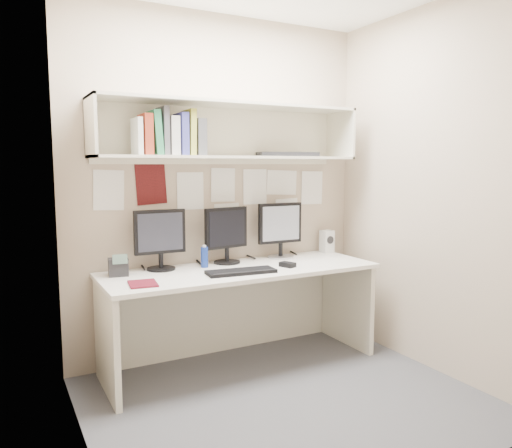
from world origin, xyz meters
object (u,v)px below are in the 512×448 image
monitor_left (160,237)px  maroon_notebook (143,284)px  monitor_center (226,232)px  monitor_right (280,228)px  desk_phone (118,267)px  speaker (327,241)px  desk (241,316)px  keyboard (241,272)px

monitor_left → maroon_notebook: (-0.24, -0.38, -0.23)m
monitor_center → monitor_right: monitor_right is taller
maroon_notebook → monitor_right: bearing=25.0°
monitor_center → desk_phone: size_ratio=2.73×
speaker → maroon_notebook: (-1.71, -0.41, -0.09)m
monitor_right → maroon_notebook: monitor_right is taller
desk → maroon_notebook: (-0.77, -0.17, 0.37)m
monitor_right → maroon_notebook: size_ratio=2.13×
maroon_notebook → monitor_left: bearing=66.1°
monitor_right → speaker: bearing=3.5°
monitor_center → keyboard: monitor_center is taller
desk → monitor_right: (0.46, 0.22, 0.61)m
speaker → keyboard: bearing=-159.4°
maroon_notebook → desk_phone: (-0.08, 0.33, 0.06)m
desk → monitor_left: (-0.53, 0.22, 0.60)m
monitor_left → maroon_notebook: size_ratio=2.07×
monitor_left → speaker: size_ratio=2.28×
desk_phone → maroon_notebook: bearing=-68.4°
speaker → monitor_right: bearing=-178.5°
monitor_left → monitor_center: size_ratio=1.01×
desk_phone → keyboard: bearing=-14.6°
speaker → desk: bearing=-166.7°
desk → monitor_center: size_ratio=4.71×
desk → speaker: (0.94, 0.24, 0.46)m
desk_phone → monitor_right: bearing=10.9°
desk_phone → speaker: bearing=10.8°
desk → speaker: size_ratio=10.61×
monitor_left → speaker: (1.47, 0.02, -0.14)m
keyboard → monitor_left: bearing=145.8°
monitor_right → desk_phone: bearing=-176.4°
desk → monitor_left: 0.83m
monitor_left → speaker: bearing=1.3°
desk → desk_phone: desk_phone is taller
keyboard → maroon_notebook: bearing=-173.8°
monitor_center → keyboard: 0.45m
monitor_left → maroon_notebook: monitor_left is taller
monitor_center → maroon_notebook: size_ratio=2.05×
desk → monitor_center: 0.64m
monitor_left → monitor_right: bearing=0.5°
monitor_right → monitor_left: bearing=-179.0°
monitor_right → desk_phone: (-1.30, -0.06, -0.18)m
monitor_right → keyboard: (-0.54, -0.38, -0.23)m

